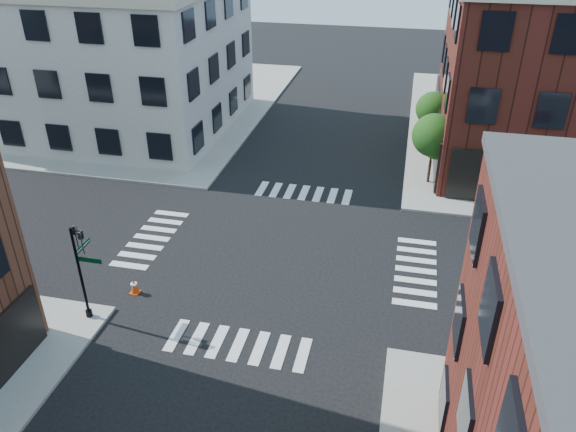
{
  "coord_description": "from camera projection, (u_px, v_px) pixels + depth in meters",
  "views": [
    {
      "loc": [
        5.78,
        -23.54,
        15.98
      ],
      "look_at": [
        0.62,
        -0.37,
        2.5
      ],
      "focal_mm": 35.0,
      "sensor_mm": 36.0,
      "label": 1
    }
  ],
  "objects": [
    {
      "name": "signal_pole",
      "position": [
        81.0,
        263.0,
        23.16
      ],
      "size": [
        1.29,
        1.24,
        4.6
      ],
      "color": "black",
      "rests_on": "ground"
    },
    {
      "name": "building_nw",
      "position": [
        87.0,
        53.0,
        43.42
      ],
      "size": [
        22.0,
        16.0,
        11.0
      ],
      "primitive_type": "cube",
      "color": "beige",
      "rests_on": "ground"
    },
    {
      "name": "ground",
      "position": [
        278.0,
        253.0,
        28.96
      ],
      "size": [
        120.0,
        120.0,
        0.0
      ],
      "primitive_type": "plane",
      "color": "black",
      "rests_on": "ground"
    },
    {
      "name": "sidewalk_nw",
      "position": [
        106.0,
        100.0,
        50.72
      ],
      "size": [
        30.0,
        30.0,
        0.15
      ],
      "primitive_type": "cube",
      "color": "gray",
      "rests_on": "ground"
    },
    {
      "name": "traffic_cone",
      "position": [
        134.0,
        286.0,
        25.89
      ],
      "size": [
        0.46,
        0.46,
        0.77
      ],
      "rotation": [
        0.0,
        0.0,
        -0.1
      ],
      "color": "#E8400A",
      "rests_on": "ground"
    },
    {
      "name": "tree_near",
      "position": [
        435.0,
        138.0,
        34.44
      ],
      "size": [
        2.69,
        2.69,
        4.49
      ],
      "color": "black",
      "rests_on": "ground"
    },
    {
      "name": "tree_far",
      "position": [
        434.0,
        111.0,
        39.68
      ],
      "size": [
        2.43,
        2.43,
        4.07
      ],
      "color": "black",
      "rests_on": "ground"
    }
  ]
}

